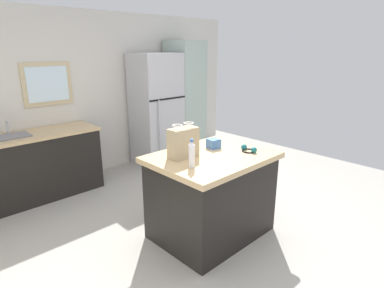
% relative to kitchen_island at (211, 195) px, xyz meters
% --- Properties ---
extents(ground, '(6.57, 6.57, 0.00)m').
position_rel_kitchen_island_xyz_m(ground, '(0.18, -0.07, -0.46)').
color(ground, '#ADA89E').
extents(back_wall, '(5.48, 0.13, 2.52)m').
position_rel_kitchen_island_xyz_m(back_wall, '(0.17, 2.62, 0.80)').
color(back_wall, silver).
rests_on(back_wall, ground).
extents(kitchen_island, '(1.24, 0.95, 0.92)m').
position_rel_kitchen_island_xyz_m(kitchen_island, '(0.00, 0.00, 0.00)').
color(kitchen_island, black).
rests_on(kitchen_island, ground).
extents(refrigerator, '(0.76, 0.66, 1.90)m').
position_rel_kitchen_island_xyz_m(refrigerator, '(1.00, 2.23, 0.49)').
color(refrigerator, '#B7B7BC').
rests_on(refrigerator, ground).
extents(tall_cabinet, '(0.54, 0.59, 2.10)m').
position_rel_kitchen_island_xyz_m(tall_cabinet, '(1.67, 2.23, 0.59)').
color(tall_cabinet, '#9EB2A8').
rests_on(tall_cabinet, ground).
extents(sink_counter, '(1.64, 0.63, 1.09)m').
position_rel_kitchen_island_xyz_m(sink_counter, '(-1.04, 2.25, -0.00)').
color(sink_counter, black).
rests_on(sink_counter, ground).
extents(shopping_bag, '(0.31, 0.17, 0.35)m').
position_rel_kitchen_island_xyz_m(shopping_bag, '(-0.27, 0.15, 0.61)').
color(shopping_bag, tan).
rests_on(shopping_bag, kitchen_island).
extents(small_box, '(0.14, 0.14, 0.10)m').
position_rel_kitchen_island_xyz_m(small_box, '(0.18, 0.15, 0.51)').
color(small_box, '#4775B7').
rests_on(small_box, kitchen_island).
extents(bottle, '(0.06, 0.06, 0.27)m').
position_rel_kitchen_island_xyz_m(bottle, '(-0.39, -0.11, 0.58)').
color(bottle, white).
rests_on(bottle, kitchen_island).
extents(ear_defenders, '(0.16, 0.20, 0.06)m').
position_rel_kitchen_island_xyz_m(ear_defenders, '(0.36, -0.20, 0.48)').
color(ear_defenders, black).
rests_on(ear_defenders, kitchen_island).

